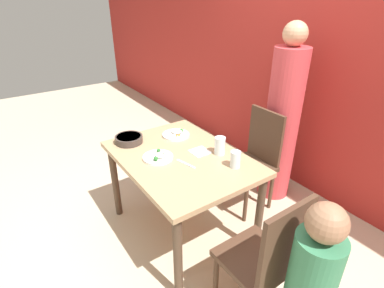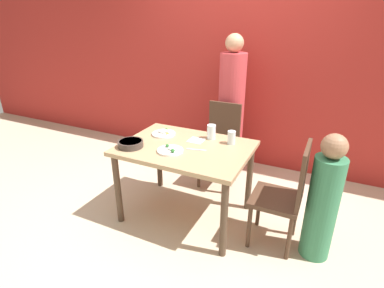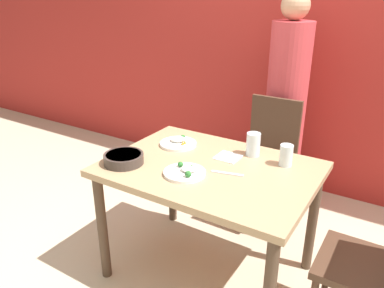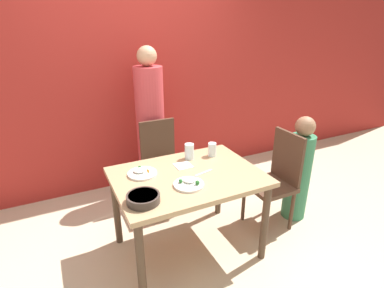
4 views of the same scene
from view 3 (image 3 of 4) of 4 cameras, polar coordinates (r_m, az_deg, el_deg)
name	(u,v)px [view 3 (image 3 of 4)]	position (r m, az deg, el deg)	size (l,w,h in m)	color
ground_plane	(208,270)	(2.56, 2.43, -18.70)	(10.00, 10.00, 0.00)	beige
wall_back	(299,34)	(3.31, 16.06, 15.86)	(10.00, 0.06, 2.70)	#A82823
dining_table	(210,181)	(2.19, 2.71, -5.64)	(1.18, 0.86, 0.75)	tan
chair_adult_spot	(267,159)	(2.87, 11.37, -2.21)	(0.40, 0.40, 0.96)	#4C3323
chair_child_spot	(380,260)	(2.05, 26.70, -15.48)	(0.40, 0.40, 0.96)	#4C3323
person_adult	(285,112)	(3.05, 13.98, 4.71)	(0.31, 0.31, 1.69)	#C63D42
bowl_curry	(124,158)	(2.20, -10.36, -2.16)	(0.23, 0.23, 0.06)	#3D332D
plate_rice_adult	(178,143)	(2.43, -2.10, 0.22)	(0.24, 0.24, 0.05)	white
plate_rice_child	(186,172)	(2.04, -0.99, -4.27)	(0.23, 0.23, 0.05)	white
glass_water_tall	(253,144)	(2.28, 9.31, -0.05)	(0.08, 0.08, 0.14)	silver
glass_water_short	(286,155)	(2.19, 14.14, -1.69)	(0.08, 0.08, 0.13)	silver
napkin_folded	(228,157)	(2.26, 5.50, -1.99)	(0.14, 0.14, 0.01)	white
fork_steel	(227,173)	(2.06, 5.38, -4.47)	(0.18, 0.06, 0.01)	silver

